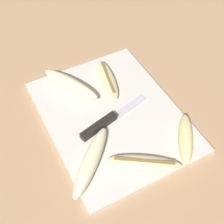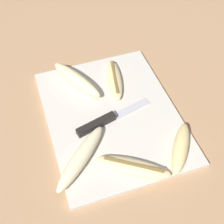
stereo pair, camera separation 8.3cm
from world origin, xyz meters
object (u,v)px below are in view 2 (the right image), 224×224
(banana_mellow_near, at_px, (115,79))
(banana_pale_long, at_px, (81,157))
(knife, at_px, (102,122))
(banana_soft_right, at_px, (77,79))
(banana_ripe_center, at_px, (133,167))
(banana_golden_short, at_px, (181,147))

(banana_mellow_near, height_order, banana_pale_long, banana_pale_long)
(knife, bearing_deg, banana_pale_long, -55.83)
(banana_pale_long, bearing_deg, banana_soft_right, 167.36)
(banana_ripe_center, xyz_separation_m, banana_soft_right, (-0.31, -0.05, 0.01))
(knife, height_order, banana_ripe_center, banana_ripe_center)
(knife, relative_size, banana_pale_long, 1.28)
(banana_ripe_center, height_order, banana_pale_long, banana_pale_long)
(banana_soft_right, xyz_separation_m, banana_pale_long, (0.25, -0.06, -0.00))
(banana_soft_right, distance_m, banana_pale_long, 0.26)
(banana_mellow_near, relative_size, banana_soft_right, 0.91)
(banana_ripe_center, relative_size, banana_golden_short, 1.20)
(banana_mellow_near, bearing_deg, banana_ripe_center, -10.51)
(banana_mellow_near, bearing_deg, banana_golden_short, 14.76)
(banana_ripe_center, relative_size, banana_soft_right, 0.93)
(banana_soft_right, bearing_deg, banana_ripe_center, 9.69)
(banana_ripe_center, bearing_deg, banana_golden_short, 94.40)
(banana_mellow_near, bearing_deg, banana_pale_long, -35.77)
(knife, bearing_deg, banana_ripe_center, -3.35)
(knife, relative_size, banana_golden_short, 1.53)
(banana_mellow_near, xyz_separation_m, banana_soft_right, (-0.02, -0.11, 0.01))
(banana_ripe_center, xyz_separation_m, banana_pale_long, (-0.06, -0.11, 0.00))
(banana_soft_right, bearing_deg, banana_pale_long, -12.64)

